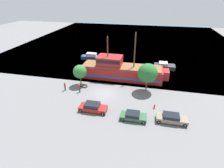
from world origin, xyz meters
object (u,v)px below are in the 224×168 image
parked_car_curb_front (93,107)px  bench_promenade_east (83,85)px  pedestrian_walking_far (65,86)px  parked_car_curb_rear (133,116)px  moored_boat_dockside (164,66)px  pirate_ship (120,70)px  pedestrian_walking_near (79,88)px  parked_car_curb_mid (171,118)px  moored_boat_outer (93,57)px  fire_hydrant (154,106)px

parked_car_curb_front → bench_promenade_east: (-4.58, 7.49, -0.28)m
pedestrian_walking_far → parked_car_curb_rear: bearing=-23.0°
moored_boat_dockside → parked_car_curb_front: bearing=-120.6°
parked_car_curb_rear → pedestrian_walking_far: pedestrian_walking_far is taller
moored_boat_dockside → pirate_ship: bearing=-142.8°
pedestrian_walking_near → pedestrian_walking_far: 3.20m
parked_car_curb_front → parked_car_curb_mid: bearing=-0.7°
moored_boat_dockside → parked_car_curb_rear: (-5.76, -22.32, -0.03)m
bench_promenade_east → pedestrian_walking_near: size_ratio=0.94×
parked_car_curb_mid → pedestrian_walking_far: size_ratio=2.65×
pirate_ship → pedestrian_walking_far: pirate_ship is taller
parked_car_curb_mid → moored_boat_outer: bearing=130.3°
parked_car_curb_mid → pedestrian_walking_near: bearing=162.4°
pirate_ship → pedestrian_walking_near: bearing=-129.8°
moored_boat_outer → pedestrian_walking_far: (-0.11, -18.57, 0.17)m
parked_car_curb_mid → fire_hydrant: parked_car_curb_mid is taller
moored_boat_dockside → pedestrian_walking_near: 23.66m
parked_car_curb_rear → parked_car_curb_mid: bearing=6.3°
parked_car_curb_mid → pedestrian_walking_near: (-17.41, 5.51, 0.22)m
fire_hydrant → moored_boat_dockside: bearing=82.5°
pirate_ship → parked_car_curb_front: (-2.39, -13.65, -1.18)m
parked_car_curb_front → bench_promenade_east: parked_car_curb_front is taller
pirate_ship → parked_car_curb_mid: pirate_ship is taller
parked_car_curb_front → bench_promenade_east: bearing=121.4°
parked_car_curb_front → fire_hydrant: bearing=15.9°
moored_boat_dockside → parked_car_curb_front: size_ratio=1.12×
moored_boat_dockside → pedestrian_walking_far: size_ratio=3.00×
parked_car_curb_mid → bench_promenade_east: size_ratio=2.80×
parked_car_curb_rear → pedestrian_walking_near: 13.06m
parked_car_curb_front → parked_car_curb_rear: 7.02m
moored_boat_outer → moored_boat_dockside: bearing=-7.0°
bench_promenade_east → fire_hydrant: bearing=-17.0°
moored_boat_outer → bench_promenade_east: size_ratio=4.29×
parked_car_curb_front → fire_hydrant: (10.30, 2.93, -0.31)m
pirate_ship → moored_boat_dockside: bearing=37.2°
parked_car_curb_rear → pedestrian_walking_far: size_ratio=2.36×
pirate_ship → fire_hydrant: bearing=-53.6°
moored_boat_outer → parked_car_curb_rear: (14.60, -24.81, -0.11)m
pirate_ship → fire_hydrant: pirate_ship is taller
moored_boat_outer → parked_car_curb_front: moored_boat_outer is taller
moored_boat_dockside → fire_hydrant: size_ratio=6.97×
parked_car_curb_mid → pedestrian_walking_far: (-20.61, 5.60, 0.21)m
bench_promenade_east → moored_boat_outer: bearing=100.5°
moored_boat_dockside → bench_promenade_east: size_ratio=3.17×
pirate_ship → fire_hydrant: (7.91, -10.72, -1.49)m
moored_boat_dockside → bench_promenade_east: (-17.31, -14.02, -0.23)m
parked_car_curb_rear → pedestrian_walking_far: (-14.71, 6.25, 0.27)m
moored_boat_dockside → moored_boat_outer: 20.51m
fire_hydrant → moored_boat_outer: bearing=130.4°
parked_car_curb_front → parked_car_curb_mid: 12.87m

